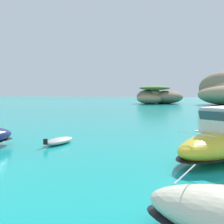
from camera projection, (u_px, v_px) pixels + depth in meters
islet_small at (158, 97)px, 82.59m from camera, size 17.49×17.49×5.83m
dinghy_tender at (59, 141)px, 17.53m from camera, size 1.53×2.87×0.58m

